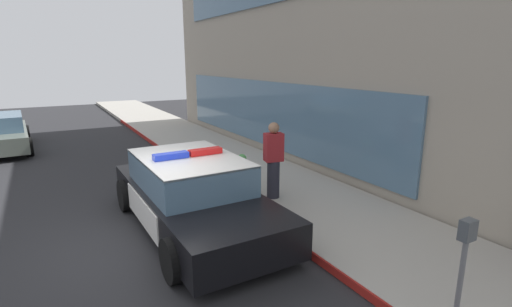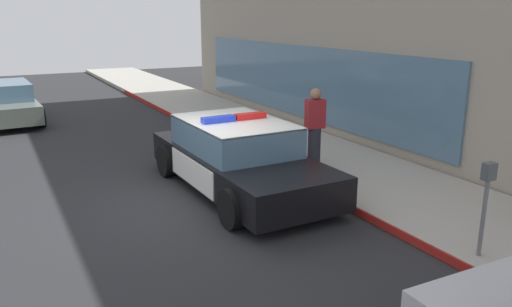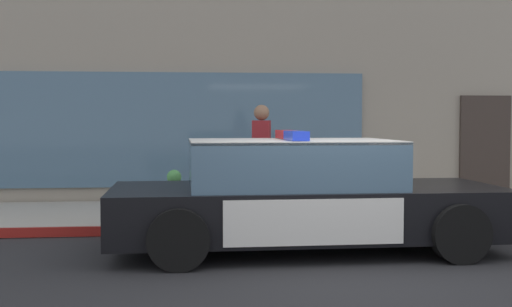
{
  "view_description": "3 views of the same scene",
  "coord_description": "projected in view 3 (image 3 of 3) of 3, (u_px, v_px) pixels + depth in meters",
  "views": [
    {
      "loc": [
        6.22,
        -1.37,
        3.17
      ],
      "look_at": [
        -0.97,
        2.7,
        1.13
      ],
      "focal_mm": 26.73,
      "sensor_mm": 36.0,
      "label": 1
    },
    {
      "loc": [
        8.22,
        -3.21,
        3.37
      ],
      "look_at": [
        -0.36,
        1.36,
        0.7
      ],
      "focal_mm": 35.48,
      "sensor_mm": 36.0,
      "label": 2
    },
    {
      "loc": [
        -1.77,
        -7.02,
        1.62
      ],
      "look_at": [
        -0.9,
        1.47,
        1.19
      ],
      "focal_mm": 45.87,
      "sensor_mm": 36.0,
      "label": 3
    }
  ],
  "objects": [
    {
      "name": "ground",
      "position": [
        350.0,
        267.0,
        7.24
      ],
      "size": [
        48.0,
        48.0,
        0.0
      ],
      "primitive_type": "plane",
      "color": "#262628"
    },
    {
      "name": "fire_hydrant",
      "position": [
        175.0,
        194.0,
        9.87
      ],
      "size": [
        0.34,
        0.39,
        0.73
      ],
      "color": "#4C994C",
      "rests_on": "sidewalk"
    },
    {
      "name": "curb_red_paint",
      "position": [
        313.0,
        228.0,
        9.4
      ],
      "size": [
        28.8,
        0.04,
        0.14
      ],
      "primitive_type": "cube",
      "color": "maroon",
      "rests_on": "ground"
    },
    {
      "name": "storefront_building",
      "position": [
        172.0,
        39.0,
        16.89
      ],
      "size": [
        20.37,
        10.14,
        7.47
      ],
      "color": "gray",
      "rests_on": "ground"
    },
    {
      "name": "police_cruiser",
      "position": [
        302.0,
        196.0,
        8.12
      ],
      "size": [
        4.83,
        2.19,
        1.49
      ],
      "rotation": [
        0.0,
        0.0,
        0.02
      ],
      "color": "black",
      "rests_on": "ground"
    },
    {
      "name": "sidewalk",
      "position": [
        296.0,
        214.0,
        10.84
      ],
      "size": [
        48.0,
        2.86,
        0.15
      ],
      "primitive_type": "cube",
      "color": "#A39E93",
      "rests_on": "ground"
    },
    {
      "name": "pedestrian_on_sidewalk",
      "position": [
        262.0,
        160.0,
        10.06
      ],
      "size": [
        0.33,
        0.44,
        1.71
      ],
      "rotation": [
        0.0,
        0.0,
        2.94
      ],
      "color": "#23232D",
      "rests_on": "sidewalk"
    }
  ]
}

